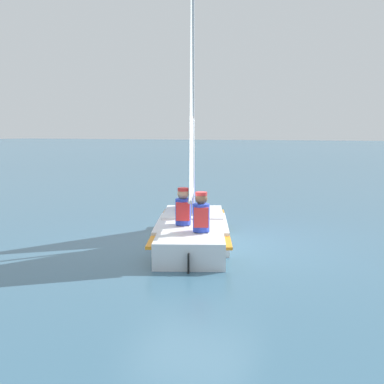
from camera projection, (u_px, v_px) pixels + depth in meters
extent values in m
plane|color=#38607A|center=(192.00, 244.00, 9.65)|extent=(260.00, 260.00, 0.00)
cube|color=silver|center=(192.00, 233.00, 9.62)|extent=(2.13, 2.52, 0.45)
cube|color=silver|center=(194.00, 219.00, 11.12)|extent=(1.06, 1.13, 0.45)
cube|color=silver|center=(190.00, 251.00, 8.11)|extent=(1.45, 1.29, 0.45)
cube|color=orange|center=(192.00, 226.00, 9.60)|extent=(2.81, 4.06, 0.05)
cube|color=silver|center=(193.00, 212.00, 10.65)|extent=(1.88, 2.12, 0.04)
cylinder|color=#B7B7BC|center=(193.00, 80.00, 9.73)|extent=(0.08, 0.08, 5.64)
cylinder|color=#B7B7BC|center=(191.00, 195.00, 9.08)|extent=(0.81, 1.73, 0.07)
pyramid|color=white|center=(191.00, 61.00, 8.77)|extent=(0.75, 1.64, 4.90)
pyramid|color=blue|center=(194.00, 124.00, 10.56)|extent=(0.57, 1.22, 3.70)
cube|color=black|center=(188.00, 263.00, 7.62)|extent=(0.06, 0.09, 0.31)
cube|color=black|center=(183.00, 236.00, 9.30)|extent=(0.33, 0.35, 0.45)
cylinder|color=blue|center=(183.00, 212.00, 9.24)|extent=(0.39, 0.39, 0.50)
cube|color=red|center=(183.00, 210.00, 9.24)|extent=(0.37, 0.42, 0.35)
sphere|color=tan|center=(183.00, 194.00, 9.20)|extent=(0.22, 0.22, 0.22)
cylinder|color=red|center=(183.00, 189.00, 9.19)|extent=(0.28, 0.28, 0.06)
cube|color=black|center=(201.00, 244.00, 8.65)|extent=(0.33, 0.35, 0.45)
cylinder|color=blue|center=(201.00, 218.00, 8.59)|extent=(0.39, 0.39, 0.50)
cube|color=red|center=(201.00, 216.00, 8.59)|extent=(0.37, 0.42, 0.35)
sphere|color=brown|center=(201.00, 198.00, 8.55)|extent=(0.22, 0.22, 0.22)
cylinder|color=red|center=(201.00, 194.00, 8.54)|extent=(0.28, 0.28, 0.06)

